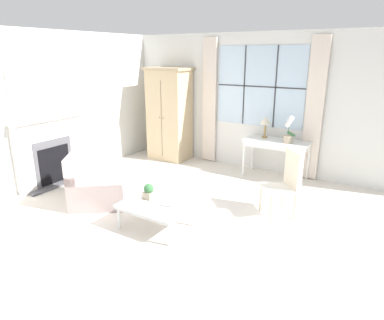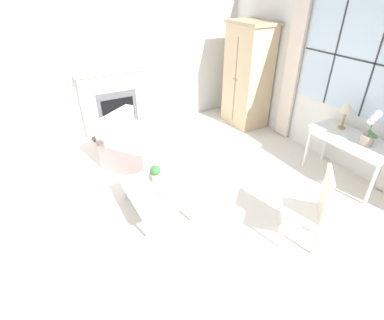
# 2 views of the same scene
# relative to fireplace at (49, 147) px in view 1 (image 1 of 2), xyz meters

# --- Properties ---
(ground_plane) EXTENTS (14.00, 14.00, 0.00)m
(ground_plane) POSITION_rel_fireplace_xyz_m (2.91, -0.08, -0.73)
(ground_plane) COLOR silver
(wall_back_windowed) EXTENTS (7.20, 0.14, 2.80)m
(wall_back_windowed) POSITION_rel_fireplace_xyz_m (2.91, 2.95, 0.68)
(wall_back_windowed) COLOR silver
(wall_back_windowed) RESTS_ON ground_plane
(wall_left) EXTENTS (0.06, 7.20, 2.80)m
(wall_left) POSITION_rel_fireplace_xyz_m (-0.12, 0.52, 0.67)
(wall_left) COLOR silver
(wall_left) RESTS_ON ground_plane
(fireplace) EXTENTS (0.34, 1.42, 2.13)m
(fireplace) POSITION_rel_fireplace_xyz_m (0.00, 0.00, 0.00)
(fireplace) COLOR #515156
(fireplace) RESTS_ON ground_plane
(armoire) EXTENTS (0.97, 0.68, 2.09)m
(armoire) POSITION_rel_fireplace_xyz_m (0.90, 2.57, 0.32)
(armoire) COLOR tan
(armoire) RESTS_ON ground_plane
(console_table) EXTENTS (1.24, 0.54, 0.76)m
(console_table) POSITION_rel_fireplace_xyz_m (3.46, 2.59, -0.05)
(console_table) COLOR white
(console_table) RESTS_ON ground_plane
(table_lamp) EXTENTS (0.24, 0.24, 0.43)m
(table_lamp) POSITION_rel_fireplace_xyz_m (3.17, 2.67, 0.37)
(table_lamp) COLOR #9E7F47
(table_lamp) RESTS_ON console_table
(potted_orchid) EXTENTS (0.23, 0.18, 0.52)m
(potted_orchid) POSITION_rel_fireplace_xyz_m (3.69, 2.52, 0.24)
(potted_orchid) COLOR tan
(potted_orchid) RESTS_ON console_table
(armchair_upholstered) EXTENTS (1.22, 1.22, 0.86)m
(armchair_upholstered) POSITION_rel_fireplace_xyz_m (1.36, -0.14, -0.44)
(armchair_upholstered) COLOR beige
(armchair_upholstered) RESTS_ON ground_plane
(side_chair_wooden) EXTENTS (0.62, 0.62, 1.02)m
(side_chair_wooden) POSITION_rel_fireplace_xyz_m (4.12, 1.05, -0.17)
(side_chair_wooden) COLOR white
(side_chair_wooden) RESTS_ON ground_plane
(coffee_table) EXTENTS (0.97, 0.72, 0.37)m
(coffee_table) POSITION_rel_fireplace_xyz_m (2.72, -0.31, -0.40)
(coffee_table) COLOR silver
(coffee_table) RESTS_ON ground_plane
(potted_plant_small) EXTENTS (0.15, 0.15, 0.23)m
(potted_plant_small) POSITION_rel_fireplace_xyz_m (2.52, -0.22, -0.25)
(potted_plant_small) COLOR tan
(potted_plant_small) RESTS_ON coffee_table
(pillar_candle) EXTENTS (0.10, 0.10, 0.16)m
(pillar_candle) POSITION_rel_fireplace_xyz_m (2.98, -0.29, -0.29)
(pillar_candle) COLOR silver
(pillar_candle) RESTS_ON coffee_table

